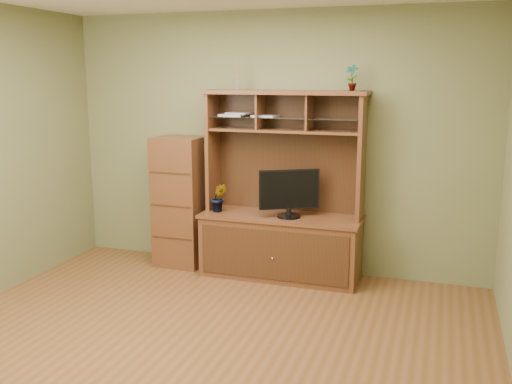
% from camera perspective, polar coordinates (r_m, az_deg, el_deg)
% --- Properties ---
extents(room, '(4.54, 4.04, 2.74)m').
position_cam_1_polar(room, '(4.15, -6.21, 1.88)').
color(room, brown).
rests_on(room, ground).
extents(media_hutch, '(1.66, 0.61, 1.90)m').
position_cam_1_polar(media_hutch, '(5.86, 2.56, -3.48)').
color(media_hutch, '#4D2916').
rests_on(media_hutch, room).
extents(monitor, '(0.55, 0.34, 0.48)m').
position_cam_1_polar(monitor, '(5.67, 3.32, -0.03)').
color(monitor, black).
rests_on(monitor, media_hutch).
extents(orchid_plant, '(0.20, 0.18, 0.30)m').
position_cam_1_polar(orchid_plant, '(5.92, -3.74, -0.57)').
color(orchid_plant, '#335A1F').
rests_on(orchid_plant, media_hutch).
extents(top_plant, '(0.15, 0.12, 0.25)m').
position_cam_1_polar(top_plant, '(5.59, 9.57, 11.24)').
color(top_plant, '#3B6E26').
rests_on(top_plant, media_hutch).
extents(reed_diffuser, '(0.06, 0.06, 0.31)m').
position_cam_1_polar(reed_diffuser, '(5.89, -1.92, 11.38)').
color(reed_diffuser, silver).
rests_on(reed_diffuser, media_hutch).
extents(magazines, '(0.61, 0.21, 0.04)m').
position_cam_1_polar(magazines, '(5.87, -1.13, 7.73)').
color(magazines, '#A8A8AD').
rests_on(magazines, media_hutch).
extents(side_cabinet, '(0.50, 0.46, 1.40)m').
position_cam_1_polar(side_cabinet, '(6.24, -7.58, -0.95)').
color(side_cabinet, '#4D2916').
rests_on(side_cabinet, room).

